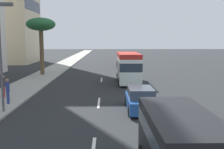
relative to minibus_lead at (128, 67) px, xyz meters
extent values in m
plane|color=#26282B|center=(8.35, 2.92, -1.76)|extent=(198.00, 198.00, 0.00)
cube|color=#9E9B93|center=(8.35, 10.33, -1.69)|extent=(162.00, 3.78, 0.15)
cube|color=silver|center=(-8.99, 2.92, -1.76)|extent=(3.20, 0.16, 0.01)
cube|color=silver|center=(2.24, 2.92, -1.76)|extent=(3.20, 0.16, 0.01)
cube|color=silver|center=(0.00, 0.00, -0.27)|extent=(6.63, 2.18, 2.52)
cube|color=#B2261E|center=(0.00, 0.00, 1.22)|extent=(6.63, 2.18, 0.48)
cube|color=#28333D|center=(0.00, 0.00, 0.20)|extent=(6.64, 2.19, 0.84)
cylinder|color=black|center=(1.92, 1.04, -1.34)|extent=(0.84, 0.26, 0.84)
cylinder|color=black|center=(1.92, -1.04, -1.34)|extent=(0.84, 0.26, 0.84)
cylinder|color=black|center=(-1.92, 1.04, -1.34)|extent=(0.84, 0.26, 0.84)
cylinder|color=black|center=(-1.92, -1.04, -1.34)|extent=(0.84, 0.26, 0.84)
cube|color=black|center=(-20.07, 0.07, -0.49)|extent=(4.70, 2.00, 2.15)
cube|color=#2D3842|center=(-20.07, 0.07, -0.02)|extent=(4.71, 2.01, 0.52)
cube|color=#1E478C|center=(-11.17, 0.15, -1.21)|extent=(4.19, 1.71, 0.76)
cube|color=#38424C|center=(-11.38, 0.15, -0.52)|extent=(2.31, 1.57, 0.62)
cylinder|color=black|center=(-9.88, 0.94, -1.44)|extent=(0.64, 0.22, 0.64)
cylinder|color=black|center=(-9.88, -0.63, -1.44)|extent=(0.64, 0.22, 0.64)
cylinder|color=black|center=(-12.47, 0.94, -1.44)|extent=(0.64, 0.22, 0.64)
cylinder|color=black|center=(-12.47, -0.63, -1.44)|extent=(0.64, 0.22, 0.64)
cube|color=white|center=(7.06, -0.21, -1.17)|extent=(4.64, 1.89, 0.84)
cube|color=#38424C|center=(6.83, -0.21, -0.41)|extent=(2.55, 1.74, 0.68)
cylinder|color=black|center=(8.50, 0.65, -1.44)|extent=(0.64, 0.22, 0.64)
cylinder|color=black|center=(8.50, -1.08, -1.44)|extent=(0.64, 0.22, 0.64)
cylinder|color=black|center=(5.63, 0.65, -1.44)|extent=(0.64, 0.22, 0.64)
cylinder|color=black|center=(5.63, -1.08, -1.44)|extent=(0.64, 0.22, 0.64)
cube|color=#A51E1E|center=(17.42, -0.34, -1.19)|extent=(4.45, 1.70, 0.80)
cube|color=#38424C|center=(17.20, -0.34, -0.46)|extent=(2.45, 1.57, 0.66)
cylinder|color=black|center=(18.80, 0.45, -1.44)|extent=(0.64, 0.22, 0.64)
cylinder|color=black|center=(18.80, -1.12, -1.44)|extent=(0.64, 0.22, 0.64)
cylinder|color=black|center=(16.05, 0.45, -1.44)|extent=(0.64, 0.22, 0.64)
cylinder|color=black|center=(16.05, -1.12, -1.44)|extent=(0.64, 0.22, 0.64)
cylinder|color=red|center=(-7.73, 10.39, -1.19)|extent=(0.14, 0.14, 0.84)
cylinder|color=red|center=(-7.57, 10.39, -1.19)|extent=(0.14, 0.14, 0.84)
cube|color=#333338|center=(-7.65, 10.39, -0.44)|extent=(0.26, 0.35, 0.67)
sphere|color=#9E7251|center=(-7.65, 10.39, 0.01)|extent=(0.23, 0.23, 0.23)
cylinder|color=navy|center=(-9.82, 9.28, -1.18)|extent=(0.14, 0.14, 0.86)
cylinder|color=navy|center=(-9.66, 9.28, -1.18)|extent=(0.14, 0.14, 0.86)
cube|color=navy|center=(-9.74, 9.28, -0.41)|extent=(0.39, 0.35, 0.68)
sphere|color=#9E7251|center=(-9.74, 9.28, 0.05)|extent=(0.23, 0.23, 0.23)
cylinder|color=brown|center=(6.19, 10.72, 1.34)|extent=(0.53, 0.53, 5.91)
ellipsoid|color=#236033|center=(6.19, 10.72, 4.85)|extent=(3.70, 3.70, 1.66)
cylinder|color=#4C4C51|center=(-11.73, 8.84, 1.74)|extent=(0.14, 0.14, 6.71)
cube|color=#4C4C51|center=(-11.73, 8.39, 4.95)|extent=(0.24, 0.90, 0.20)
cube|color=#2D3847|center=(25.93, 17.05, 9.65)|extent=(10.82, 0.08, 2.26)
camera|label=1|loc=(-27.84, 2.36, 2.83)|focal=41.80mm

